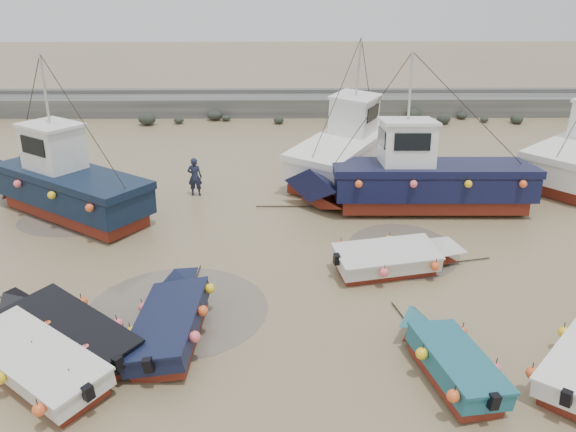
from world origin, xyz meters
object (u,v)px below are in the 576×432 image
dinghy_5 (396,256)px  cabin_boat_2 (416,178)px  cabin_boat_0 (62,182)px  cabin_boat_1 (347,145)px  dinghy_1 (175,316)px  dinghy_2 (447,355)px  dinghy_4 (63,328)px  dinghy_0 (28,354)px  person (196,195)px

dinghy_5 → cabin_boat_2: size_ratio=0.49×
cabin_boat_0 → cabin_boat_1: size_ratio=0.89×
cabin_boat_1 → cabin_boat_2: 5.15m
dinghy_1 → cabin_boat_1: cabin_boat_1 is taller
dinghy_1 → dinghy_5: (6.65, 3.38, 0.01)m
dinghy_2 → dinghy_4: 9.90m
dinghy_0 → dinghy_4: (0.45, 1.07, -0.00)m
dinghy_2 → person: (-7.82, 11.80, -0.57)m
cabin_boat_0 → cabin_boat_2: size_ratio=0.79×
dinghy_1 → dinghy_2: same height
dinghy_2 → cabin_boat_2: 10.45m
cabin_boat_0 → cabin_boat_2: bearing=-54.5°
person → cabin_boat_2: bearing=173.2°
dinghy_0 → cabin_boat_1: cabin_boat_1 is taller
dinghy_0 → person: bearing=25.6°
dinghy_0 → dinghy_1: bearing=-27.1°
dinghy_0 → person: (2.46, 11.64, -0.54)m
cabin_boat_0 → cabin_boat_1: 12.94m
dinghy_1 → dinghy_5: size_ratio=1.08×
dinghy_0 → cabin_boat_2: size_ratio=0.50×
dinghy_5 → cabin_boat_1: bearing=171.1°
cabin_boat_1 → person: (-6.93, -3.12, -1.32)m
dinghy_0 → cabin_boat_1: bearing=5.0°
dinghy_2 → dinghy_4: (-9.82, 1.22, -0.03)m
cabin_boat_2 → person: bearing=81.5°
cabin_boat_2 → cabin_boat_0: bearing=92.1°
dinghy_0 → dinghy_2: (10.28, -0.15, 0.03)m
dinghy_5 → cabin_boat_2: cabin_boat_2 is taller
cabin_boat_1 → dinghy_5: bearing=-57.7°
dinghy_1 → dinghy_4: (-2.87, -0.51, -0.01)m
dinghy_2 → cabin_boat_0: size_ratio=0.56×
cabin_boat_0 → cabin_boat_1: same height
dinghy_4 → cabin_boat_0: size_ratio=0.62×
dinghy_0 → dinghy_5: same height
cabin_boat_2 → person: cabin_boat_2 is taller
dinghy_2 → dinghy_5: size_ratio=0.91×
dinghy_0 → dinghy_1: 3.68m
cabin_boat_2 → dinghy_0: bearing=131.6°
person → cabin_boat_0: bearing=22.5°
cabin_boat_1 → dinghy_0: bearing=-93.6°
dinghy_4 → dinghy_1: bearing=-40.3°
dinghy_4 → dinghy_5: (9.53, 3.89, 0.02)m
dinghy_5 → cabin_boat_1: cabin_boat_1 is taller
dinghy_2 → dinghy_1: bearing=152.2°
dinghy_2 → cabin_boat_2: cabin_boat_2 is taller
dinghy_0 → cabin_boat_0: size_ratio=0.63×
dinghy_2 → dinghy_4: bearing=159.1°
dinghy_0 → dinghy_1: same height
dinghy_5 → dinghy_0: bearing=-75.9°
cabin_boat_1 → dinghy_2: bearing=-57.8°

